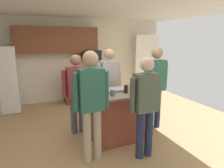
{
  "coord_description": "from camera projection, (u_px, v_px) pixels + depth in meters",
  "views": [
    {
      "loc": [
        -1.25,
        -3.5,
        1.95
      ],
      "look_at": [
        0.29,
        0.11,
        1.05
      ],
      "focal_mm": 31.45,
      "sensor_mm": 36.0,
      "label": 1
    }
  ],
  "objects": [
    {
      "name": "french_door_window_panel",
      "position": [
        146.0,
        64.0,
        6.95
      ],
      "size": [
        0.9,
        0.06,
        2.0
      ],
      "primitive_type": "cube",
      "color": "white",
      "rests_on": "ground"
    },
    {
      "name": "person_guest_right",
      "position": [
        109.0,
        81.0,
        4.5
      ],
      "size": [
        0.57,
        0.23,
        1.74
      ],
      "rotation": [
        0.0,
        0.0,
        -1.74
      ],
      "color": "tan",
      "rests_on": "ground"
    },
    {
      "name": "back_wall",
      "position": [
        71.0,
        60.0,
        6.27
      ],
      "size": [
        6.4,
        0.1,
        2.6
      ],
      "primitive_type": "cube",
      "color": "beige",
      "rests_on": "ground"
    },
    {
      "name": "tumbler_amber",
      "position": [
        139.0,
        88.0,
        3.74
      ],
      "size": [
        0.07,
        0.07,
        0.15
      ],
      "color": "black",
      "rests_on": "kitchen_island"
    },
    {
      "name": "ceiling",
      "position": [
        99.0,
        1.0,
        3.47
      ],
      "size": [
        7.04,
        7.04,
        0.0
      ],
      "primitive_type": "plane",
      "color": "white"
    },
    {
      "name": "person_guest_left",
      "position": [
        146.0,
        102.0,
        3.13
      ],
      "size": [
        0.57,
        0.22,
        1.68
      ],
      "rotation": [
        0.0,
        0.0,
        1.74
      ],
      "color": "#232D4C",
      "rests_on": "ground"
    },
    {
      "name": "person_host_foreground",
      "position": [
        156.0,
        82.0,
        4.21
      ],
      "size": [
        0.57,
        0.24,
        1.79
      ],
      "rotation": [
        0.0,
        0.0,
        -3.03
      ],
      "color": "#232D4C",
      "rests_on": "ground"
    },
    {
      "name": "glass_stout_tall",
      "position": [
        102.0,
        94.0,
        3.36
      ],
      "size": [
        0.06,
        0.06,
        0.14
      ],
      "color": "black",
      "rests_on": "kitchen_island"
    },
    {
      "name": "floor",
      "position": [
        101.0,
        136.0,
        4.05
      ],
      "size": [
        7.04,
        7.04,
        0.0
      ],
      "primitive_type": "plane",
      "color": "tan",
      "rests_on": "ground"
    },
    {
      "name": "person_elder_center",
      "position": [
        77.0,
        89.0,
        4.0
      ],
      "size": [
        0.57,
        0.22,
        1.66
      ],
      "rotation": [
        0.0,
        0.0,
        -0.67
      ],
      "color": "#4C5166",
      "rests_on": "ground"
    },
    {
      "name": "cabinet_run_upper",
      "position": [
        57.0,
        40.0,
        5.8
      ],
      "size": [
        2.4,
        0.38,
        0.75
      ],
      "color": "brown"
    },
    {
      "name": "microwave_over_range",
      "position": [
        91.0,
        55.0,
        6.2
      ],
      "size": [
        0.56,
        0.4,
        0.32
      ],
      "primitive_type": "cube",
      "color": "black"
    },
    {
      "name": "serving_tray",
      "position": [
        115.0,
        90.0,
        3.85
      ],
      "size": [
        0.44,
        0.3,
        0.04
      ],
      "color": "#B7B7BC",
      "rests_on": "kitchen_island"
    },
    {
      "name": "cabinet_run_lower",
      "position": [
        92.0,
        86.0,
        6.4
      ],
      "size": [
        1.8,
        0.63,
        0.9
      ],
      "color": "brown",
      "rests_on": "ground"
    },
    {
      "name": "person_guest_by_door",
      "position": [
        91.0,
        99.0,
        3.02
      ],
      "size": [
        0.57,
        0.24,
        1.79
      ],
      "rotation": [
        0.0,
        0.0,
        0.64
      ],
      "color": "tan",
      "rests_on": "ground"
    },
    {
      "name": "mug_ceramic_white",
      "position": [
        112.0,
        93.0,
        3.5
      ],
      "size": [
        0.12,
        0.08,
        0.11
      ],
      "color": "#4C6B99",
      "rests_on": "kitchen_island"
    },
    {
      "name": "mug_blue_stoneware",
      "position": [
        103.0,
        94.0,
        3.49
      ],
      "size": [
        0.13,
        0.09,
        0.09
      ],
      "color": "white",
      "rests_on": "kitchen_island"
    },
    {
      "name": "kitchen_island",
      "position": [
        118.0,
        115.0,
        3.88
      ],
      "size": [
        1.19,
        0.85,
        0.96
      ],
      "color": "brown",
      "rests_on": "ground"
    },
    {
      "name": "glass_dark_ale",
      "position": [
        126.0,
        89.0,
        3.68
      ],
      "size": [
        0.08,
        0.08,
        0.15
      ],
      "color": "black",
      "rests_on": "kitchen_island"
    },
    {
      "name": "glass_short_whisky",
      "position": [
        97.0,
        91.0,
        3.61
      ],
      "size": [
        0.06,
        0.06,
        0.14
      ],
      "color": "black",
      "rests_on": "kitchen_island"
    },
    {
      "name": "glass_pilsner",
      "position": [
        132.0,
        86.0,
        3.92
      ],
      "size": [
        0.07,
        0.07,
        0.14
      ],
      "color": "black",
      "rests_on": "kitchen_island"
    }
  ]
}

